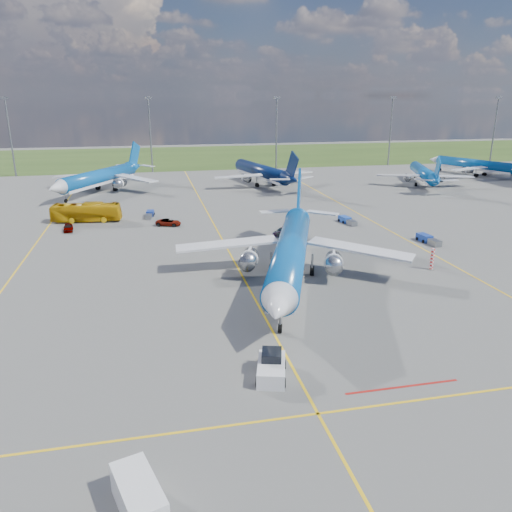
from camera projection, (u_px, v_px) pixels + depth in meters
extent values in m
plane|color=#595957|center=(260.00, 309.00, 56.26)|extent=(400.00, 400.00, 0.00)
cube|color=#2D4719|center=(177.00, 157.00, 195.83)|extent=(400.00, 80.00, 0.01)
cube|color=yellow|center=(221.00, 238.00, 84.17)|extent=(0.25, 160.00, 0.02)
cube|color=yellow|center=(318.00, 414.00, 37.65)|extent=(60.00, 0.25, 0.02)
cube|color=yellow|center=(44.00, 233.00, 87.46)|extent=(0.25, 120.00, 0.02)
cube|color=yellow|center=(363.00, 216.00, 99.49)|extent=(0.25, 120.00, 0.02)
cube|color=#A5140F|center=(402.00, 387.00, 41.11)|extent=(10.00, 0.25, 0.02)
cylinder|color=slate|center=(11.00, 139.00, 145.21)|extent=(0.50, 0.50, 22.00)
cube|color=slate|center=(5.00, 98.00, 141.74)|extent=(2.20, 0.50, 0.80)
cylinder|color=slate|center=(150.00, 136.00, 153.23)|extent=(0.50, 0.50, 22.00)
cube|color=slate|center=(148.00, 98.00, 149.77)|extent=(2.20, 0.50, 0.80)
cylinder|color=slate|center=(276.00, 134.00, 161.26)|extent=(0.50, 0.50, 22.00)
cube|color=slate|center=(277.00, 98.00, 157.79)|extent=(2.20, 0.50, 0.80)
cylinder|color=slate|center=(390.00, 132.00, 169.28)|extent=(0.50, 0.50, 22.00)
cube|color=slate|center=(393.00, 98.00, 165.82)|extent=(2.20, 0.50, 0.80)
cylinder|color=slate|center=(494.00, 131.00, 177.31)|extent=(0.50, 0.50, 22.00)
cube|color=slate|center=(499.00, 97.00, 173.84)|extent=(2.20, 0.50, 0.80)
cylinder|color=red|center=(432.00, 259.00, 68.46)|extent=(0.50, 0.50, 3.00)
cube|color=silver|center=(271.00, 370.00, 42.40)|extent=(3.43, 4.90, 1.37)
cube|color=black|center=(272.00, 356.00, 42.71)|extent=(2.14, 2.29, 0.95)
cube|color=slate|center=(272.00, 355.00, 45.04)|extent=(0.94, 2.51, 0.21)
cube|color=white|center=(139.00, 497.00, 28.45)|extent=(3.41, 5.16, 2.09)
imported|color=#CD990C|center=(86.00, 212.00, 94.63)|extent=(13.16, 4.43, 3.59)
imported|color=#999999|center=(68.00, 228.00, 88.24)|extent=(1.91, 3.97, 1.31)
imported|color=#999999|center=(169.00, 222.00, 91.91)|extent=(5.03, 3.51, 1.28)
imported|color=#999999|center=(283.00, 231.00, 86.03)|extent=(4.69, 4.14, 1.30)
cube|color=navy|center=(424.00, 238.00, 82.14)|extent=(1.73, 2.87, 1.16)
cube|color=slate|center=(435.00, 243.00, 79.68)|extent=(1.46, 2.22, 0.95)
cube|color=navy|center=(150.00, 213.00, 99.45)|extent=(1.67, 2.65, 1.06)
cube|color=slate|center=(149.00, 217.00, 97.11)|extent=(1.40, 2.06, 0.86)
cube|color=#1C45AA|center=(345.00, 219.00, 94.53)|extent=(1.79, 2.82, 1.12)
cube|color=slate|center=(352.00, 223.00, 92.20)|extent=(1.50, 2.19, 0.91)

